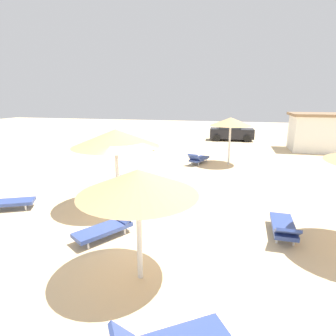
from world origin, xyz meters
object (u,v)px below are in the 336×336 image
Objects in this scene: parasol_2 at (116,138)px; lounger_5 at (5,202)px; parasol_3 at (231,122)px; lounger_1 at (107,227)px; lounger_4 at (284,227)px; parasol_1 at (138,182)px; beach_cabana at (321,132)px; lounger_2 at (139,185)px; lounger_3 at (198,159)px; bench_0 at (146,146)px; parked_car at (231,132)px.

lounger_5 is (-3.93, -1.19, -2.28)m from parasol_2.
parasol_3 is (3.84, 7.84, -0.02)m from parasol_2.
lounger_1 is 5.20m from lounger_4.
parasol_3 is at bearing 81.71° from parasol_1.
lounger_2 is at bearing -130.06° from beach_cabana.
lounger_2 is at bearing 35.81° from lounger_5.
lounger_3 is 1.03× the size of lounger_4.
lounger_1 is 13.68m from bench_0.
parasol_1 reaches higher than lounger_2.
lounger_1 is at bearing -166.42° from lounger_4.
lounger_5 is (-5.95, -8.82, 0.00)m from lounger_3.
lounger_4 is 18.87m from parked_car.
parasol_2 is 11.62m from bench_0.
lounger_1 is 19.00m from beach_cabana.
bench_0 is at bearing 102.50° from parasol_2.
parked_car is at bearing 90.10° from parasol_3.
lounger_2 is at bearing -120.97° from parasol_3.
parasol_1 is 6.88m from lounger_5.
parked_car is at bearing 46.66° from bench_0.
parasol_1 is 0.91× the size of parasol_3.
parasol_1 is 0.64× the size of parked_car.
parasol_3 is 9.11m from beach_cabana.
lounger_3 is at bearing -142.99° from beach_cabana.
parasol_2 is 3.23m from lounger_1.
parasol_1 is 11.74m from parasol_3.
lounger_5 is at bearing -130.68° from parasol_3.
beach_cabana is at bearing 53.21° from parasol_2.
lounger_3 is at bearing 81.68° from lounger_1.
parked_car is (3.62, 16.01, 0.51)m from lounger_2.
parasol_2 is at bearing 170.17° from lounger_4.
lounger_5 is (-4.13, -2.98, 0.01)m from lounger_2.
bench_0 is at bearing 83.23° from lounger_5.
lounger_5 reaches higher than lounger_3.
beach_cabana reaches higher than parasol_1.
parasol_3 is at bearing 101.55° from lounger_4.
lounger_4 is at bearing 1.29° from lounger_5.
beach_cabana is at bearing 12.47° from bench_0.
lounger_1 is 0.99× the size of lounger_5.
lounger_1 is at bearing -12.54° from lounger_5.
parasol_3 is 9.29m from lounger_4.
lounger_4 is (5.44, -2.76, -0.00)m from lounger_2.
lounger_5 is 1.26× the size of bench_0.
lounger_2 is 15.98m from beach_cabana.
lounger_1 is at bearing -107.94° from parasol_3.
parasol_3 is 7.42m from lounger_2.
parasol_1 is at bearing -72.80° from bench_0.
lounger_3 is 0.43× the size of beach_cabana.
parasol_3 is 2.91m from lounger_3.
parasol_2 reaches higher than parasol_3.
lounger_4 is (5.64, -0.98, -2.29)m from parasol_2.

